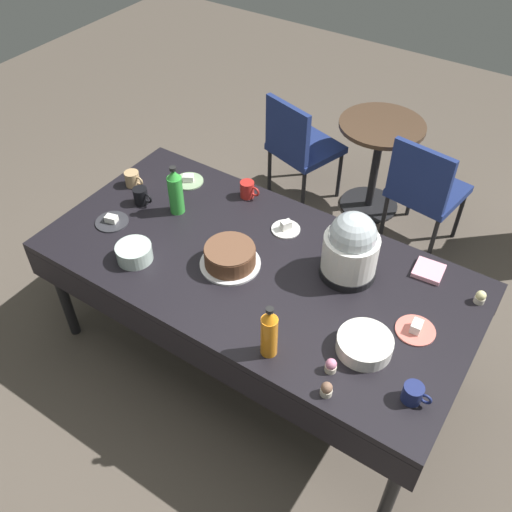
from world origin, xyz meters
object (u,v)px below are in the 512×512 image
coffee_mug_black (141,196)px  coffee_mug_navy (413,393)px  frosted_layer_cake (230,257)px  round_cafe_table (378,151)px  dessert_plate_sage (189,180)px  glass_salad_bowl (134,253)px  cupcake_vanilla (480,297)px  dessert_plate_coral (416,329)px  potluck_table (256,272)px  maroon_chair_right (425,188)px  coffee_mug_tan (133,179)px  cupcake_cocoa (327,389)px  coffee_mug_red (248,189)px  slow_cooker (351,248)px  dessert_plate_charcoal (112,221)px  dessert_plate_white (286,228)px  cupcake_mint (331,366)px  soda_bottle_orange_juice (269,333)px  soda_bottle_lime_soda (175,191)px  maroon_chair_left (299,144)px  ceramic_snack_bowl (365,344)px

coffee_mug_black → coffee_mug_navy: 1.80m
frosted_layer_cake → round_cafe_table: (0.05, 1.74, -0.31)m
coffee_mug_black → coffee_mug_navy: bearing=-11.6°
coffee_mug_navy → dessert_plate_sage: bearing=158.2°
glass_salad_bowl → cupcake_vanilla: (1.54, 0.67, -0.01)m
dessert_plate_sage → dessert_plate_coral: (1.55, -0.33, 0.00)m
potluck_table → maroon_chair_right: (0.39, 1.43, -0.20)m
frosted_layer_cake → coffee_mug_tan: bearing=164.9°
cupcake_cocoa → coffee_mug_red: 1.35m
coffee_mug_black → coffee_mug_navy: size_ratio=1.00×
slow_cooker → dessert_plate_charcoal: size_ratio=2.01×
dessert_plate_white → dessert_plate_sage: size_ratio=0.89×
dessert_plate_sage → cupcake_mint: bearing=-28.5°
frosted_layer_cake → dessert_plate_sage: frosted_layer_cake is taller
potluck_table → dessert_plate_sage: size_ratio=12.55×
dessert_plate_charcoal → coffee_mug_tan: (-0.13, 0.32, 0.03)m
frosted_layer_cake → soda_bottle_orange_juice: (0.45, -0.35, 0.08)m
dessert_plate_coral → coffee_mug_tan: 1.80m
coffee_mug_navy → maroon_chair_right: 1.86m
dessert_plate_coral → cupcake_mint: cupcake_mint is taller
cupcake_mint → round_cafe_table: 2.15m
cupcake_mint → coffee_mug_navy: 0.34m
soda_bottle_lime_soda → coffee_mug_tan: bearing=173.1°
dessert_plate_coral → cupcake_cocoa: size_ratio=2.67×
slow_cooker → soda_bottle_orange_juice: size_ratio=1.29×
coffee_mug_red → soda_bottle_orange_juice: bearing=-51.2°
slow_cooker → coffee_mug_tan: (-1.38, -0.04, -0.13)m
dessert_plate_white → dessert_plate_sage: 0.71m
frosted_layer_cake → soda_bottle_orange_juice: size_ratio=1.09×
cupcake_cocoa → cupcake_mint: (-0.04, 0.11, 0.00)m
cupcake_vanilla → coffee_mug_tan: (-1.98, -0.21, 0.01)m
cupcake_mint → coffee_mug_tan: (-1.58, 0.52, 0.01)m
soda_bottle_lime_soda → maroon_chair_right: bearing=53.4°
cupcake_cocoa → coffee_mug_navy: bearing=29.2°
slow_cooker → soda_bottle_orange_juice: (-0.06, -0.62, -0.04)m
soda_bottle_lime_soda → maroon_chair_right: soda_bottle_lime_soda is taller
cupcake_vanilla → maroon_chair_left: 1.94m
maroon_chair_right → cupcake_vanilla: bearing=-59.7°
round_cafe_table → coffee_mug_tan: bearing=-121.3°
ceramic_snack_bowl → maroon_chair_right: (-0.30, 1.62, -0.29)m
potluck_table → maroon_chair_right: maroon_chair_right is taller
coffee_mug_red → maroon_chair_right: maroon_chair_right is taller
glass_salad_bowl → dessert_plate_coral: 1.40m
soda_bottle_orange_juice → round_cafe_table: bearing=100.8°
potluck_table → glass_salad_bowl: bearing=-149.5°
dessert_plate_white → soda_bottle_lime_soda: soda_bottle_lime_soda is taller
cupcake_cocoa → coffee_mug_tan: coffee_mug_tan is taller
potluck_table → soda_bottle_orange_juice: (0.35, -0.43, 0.19)m
soda_bottle_lime_soda → potluck_table: bearing=-10.4°
cupcake_mint → soda_bottle_orange_juice: size_ratio=0.24×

